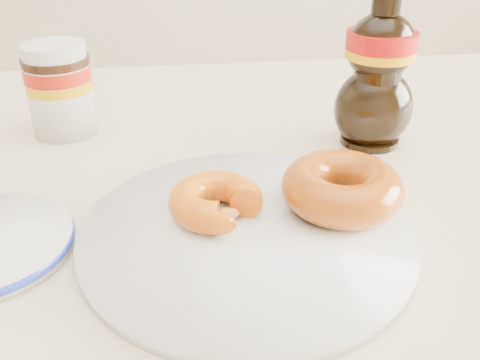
{
  "coord_description": "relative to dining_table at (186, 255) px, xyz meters",
  "views": [
    {
      "loc": [
        -0.0,
        -0.39,
        1.03
      ],
      "look_at": [
        0.05,
        0.05,
        0.79
      ],
      "focal_mm": 40.0,
      "sensor_mm": 36.0,
      "label": 1
    }
  ],
  "objects": [
    {
      "name": "donut_whole",
      "position": [
        0.15,
        -0.07,
        0.12
      ],
      "size": [
        0.14,
        0.14,
        0.04
      ],
      "primitive_type": "torus",
      "rotation": [
        0.0,
        0.0,
        -0.22
      ],
      "color": "#944409",
      "rests_on": "plate"
    },
    {
      "name": "dining_table",
      "position": [
        0.0,
        0.0,
        0.0
      ],
      "size": [
        1.4,
        0.9,
        0.75
      ],
      "color": "beige",
      "rests_on": "ground"
    },
    {
      "name": "nutella_jar",
      "position": [
        -0.14,
        0.17,
        0.15
      ],
      "size": [
        0.08,
        0.08,
        0.11
      ],
      "rotation": [
        0.0,
        0.0,
        -0.26
      ],
      "color": "white",
      "rests_on": "dining_table"
    },
    {
      "name": "plate",
      "position": [
        0.05,
        -0.1,
        0.09
      ],
      "size": [
        0.3,
        0.3,
        0.01
      ],
      "color": "white",
      "rests_on": "dining_table"
    },
    {
      "name": "donut_bitten",
      "position": [
        0.03,
        -0.07,
        0.11
      ],
      "size": [
        0.1,
        0.1,
        0.03
      ],
      "primitive_type": "torus",
      "rotation": [
        0.0,
        0.0,
        -0.22
      ],
      "color": "#C7580B",
      "rests_on": "plate"
    },
    {
      "name": "syrup_bottle",
      "position": [
        0.23,
        0.09,
        0.18
      ],
      "size": [
        0.12,
        0.11,
        0.19
      ],
      "primitive_type": null,
      "rotation": [
        0.0,
        0.0,
        -0.34
      ],
      "color": "black",
      "rests_on": "dining_table"
    }
  ]
}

